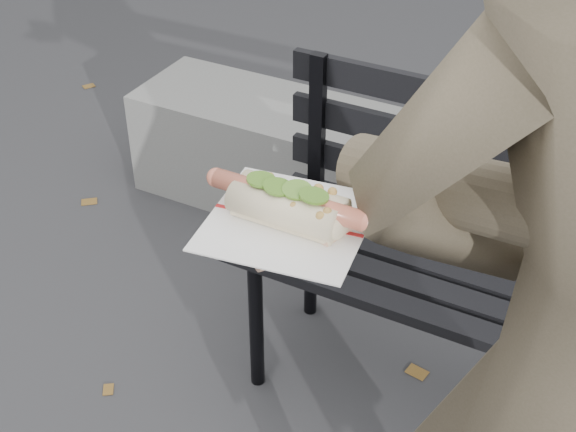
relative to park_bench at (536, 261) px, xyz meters
The scene contains 3 objects.
park_bench is the anchor object (origin of this frame).
concrete_block 1.20m from the park_bench, 147.89° to the left, with size 1.20×0.40×0.40m, color slate.
held_hotdog 1.11m from the park_bench, 89.79° to the right, with size 0.63×0.31×0.20m.
Camera 1 is at (0.27, -0.71, 1.75)m, focal length 50.00 mm.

